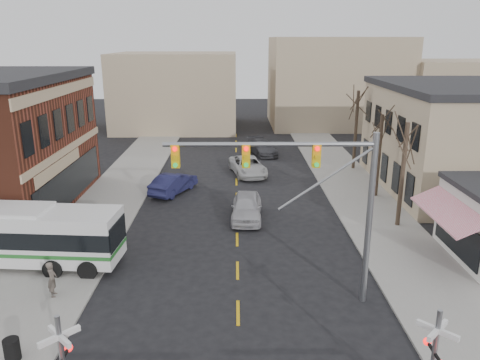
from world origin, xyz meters
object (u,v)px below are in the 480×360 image
trash_bin (12,349)px  car_a (247,207)px  traffic_signal_mast (313,185)px  car_d (262,147)px  car_b (174,183)px  pedestrian_far (35,243)px  pedestrian_near (52,279)px  transit_bus (6,234)px  car_c (248,166)px

trash_bin → car_a: (9.22, 14.68, 0.30)m
traffic_signal_mast → car_d: traffic_signal_mast is taller
car_b → pedestrian_far: size_ratio=2.73×
trash_bin → pedestrian_near: size_ratio=0.50×
car_b → car_d: 15.02m
car_a → car_b: car_a is taller
traffic_signal_mast → car_b: size_ratio=1.88×
transit_bus → pedestrian_far: (1.23, 0.58, -0.77)m
transit_bus → trash_bin: bearing=-64.6°
car_c → pedestrian_near: bearing=-127.0°
car_a → car_c: car_a is taller
car_a → pedestrian_far: bearing=-149.7°
traffic_signal_mast → pedestrian_near: (-11.99, 0.38, -4.71)m
transit_bus → car_b: transit_bus is taller
car_d → pedestrian_near: bearing=-128.2°
pedestrian_far → trash_bin: bearing=-133.0°
car_d → pedestrian_far: 28.25m
traffic_signal_mast → car_c: traffic_signal_mast is taller
transit_bus → car_b: 14.38m
traffic_signal_mast → car_a: bearing=104.0°
traffic_signal_mast → car_d: bearing=91.0°
car_b → pedestrian_far: 13.24m
transit_bus → traffic_signal_mast: traffic_signal_mast is taller
traffic_signal_mast → pedestrian_near: traffic_signal_mast is taller
car_b → traffic_signal_mast: bearing=141.8°
transit_bus → car_d: 29.39m
trash_bin → pedestrian_far: 9.01m
car_b → pedestrian_far: pedestrian_far is taller
car_c → pedestrian_near: (-9.75, -20.95, 0.20)m
transit_bus → car_c: transit_bus is taller
pedestrian_near → pedestrian_far: pedestrian_far is taller
pedestrian_far → transit_bus: bearing=145.7°
trash_bin → pedestrian_far: bearing=106.7°
transit_bus → car_a: 14.66m
trash_bin → car_b: size_ratio=0.18×
transit_bus → pedestrian_near: 5.07m
car_b → pedestrian_near: pedestrian_near is taller
transit_bus → pedestrian_far: transit_bus is taller
car_a → pedestrian_near: size_ratio=2.88×
car_c → transit_bus: bearing=-139.4°
pedestrian_near → pedestrian_far: 4.69m
traffic_signal_mast → car_a: traffic_signal_mast is taller
trash_bin → transit_bus: bearing=115.4°
transit_bus → trash_bin: size_ratio=14.42×
trash_bin → car_b: 20.66m
car_b → car_c: bearing=-114.6°
car_d → pedestrian_near: size_ratio=3.00×
car_c → pedestrian_near: size_ratio=3.27×
car_c → traffic_signal_mast: bearing=-96.0°
car_a → car_c: 10.87m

